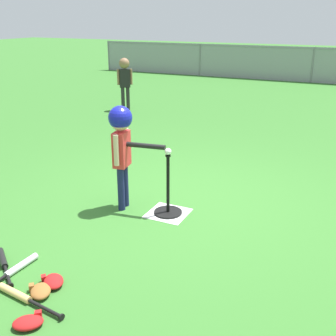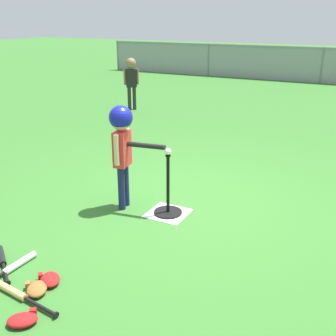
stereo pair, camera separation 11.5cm
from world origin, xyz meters
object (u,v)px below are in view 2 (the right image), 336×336
Objects in this scene: baseball_on_tee at (168,152)px; spare_bat_wood at (17,294)px; fielder_deep_right at (131,77)px; batting_tee at (168,204)px; spare_bat_black at (2,259)px; glove_by_plate at (23,320)px; batter_child at (122,137)px; glove_near_bats at (50,279)px; spare_bat_silver at (13,267)px; glove_tossed_aside at (36,289)px.

spare_bat_wood is (-0.39, -1.88, -0.71)m from baseball_on_tee.
baseball_on_tee is 5.61m from fielder_deep_right.
batting_tee is 1.30× the size of spare_bat_black.
spare_bat_wood is at bearing 142.92° from glove_by_plate.
spare_bat_wood is (0.14, -1.80, -0.83)m from batter_child.
batting_tee is 1.65m from glove_near_bats.
glove_near_bats is (0.42, 0.01, 0.01)m from spare_bat_silver.
glove_by_plate is 1.01× the size of glove_near_bats.
batter_child reaches higher than glove_tossed_aside.
glove_by_plate is at bearing -93.20° from baseball_on_tee.
spare_bat_black is at bearing -103.51° from batter_child.
batter_child is 2.21m from glove_by_plate.
spare_bat_wood is at bearing -101.70° from baseball_on_tee.
baseball_on_tee reaches higher than spare_bat_silver.
batting_tee reaches higher than glove_near_bats.
glove_tossed_aside is (0.24, -1.69, -0.82)m from batter_child.
spare_bat_wood is at bearing -85.57° from batter_child.
fielder_deep_right is at bearing 115.63° from glove_by_plate.
baseball_on_tee is at bearing -90.00° from batting_tee.
batter_child is at bearing 76.49° from spare_bat_black.
batting_tee is at bearing 90.00° from baseball_on_tee.
baseball_on_tee reaches higher than spare_bat_black.
spare_bat_silver is at bearing -96.51° from batter_child.
spare_bat_silver and spare_bat_black have the same top height.
spare_bat_black is at bearing 148.81° from spare_bat_wood.
fielder_deep_right reaches higher than spare_bat_silver.
batting_tee is 1.79m from glove_tossed_aside.
baseball_on_tee is at bearing -54.02° from fielder_deep_right.
glove_by_plate is at bearing -78.39° from batter_child.
glove_by_plate is at bearing -70.09° from glove_near_bats.
fielder_deep_right is at bearing 112.80° from spare_bat_silver.
spare_bat_black is 0.63m from glove_tossed_aside.
fielder_deep_right is 7.39m from glove_by_plate.
spare_bat_silver is 2.66× the size of glove_by_plate.
glove_near_bats is at bearing 68.48° from spare_bat_wood.
glove_by_plate is at bearing -37.08° from spare_bat_wood.
fielder_deep_right is 1.69× the size of spare_bat_wood.
batter_child is (-0.53, -0.08, 0.12)m from baseball_on_tee.
fielder_deep_right is (-2.77, 4.62, -0.08)m from batter_child.
spare_bat_wood is 0.58m from spare_bat_black.
glove_tossed_aside is (3.01, -6.31, -0.74)m from fielder_deep_right.
glove_near_bats is (-0.17, 0.47, 0.00)m from glove_by_plate.
fielder_deep_right is (-3.30, 4.54, 0.04)m from baseball_on_tee.
glove_near_bats is (0.10, 0.26, 0.01)m from spare_bat_wood.
batting_tee is 2.58× the size of glove_by_plate.
glove_tossed_aside is at bearing 118.72° from glove_by_plate.
spare_bat_black is (2.41, -6.12, -0.74)m from fielder_deep_right.
spare_bat_wood is at bearing -130.97° from glove_tossed_aside.
baseball_on_tee is 2.21m from glove_by_plate.
batting_tee reaches higher than spare_bat_black.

